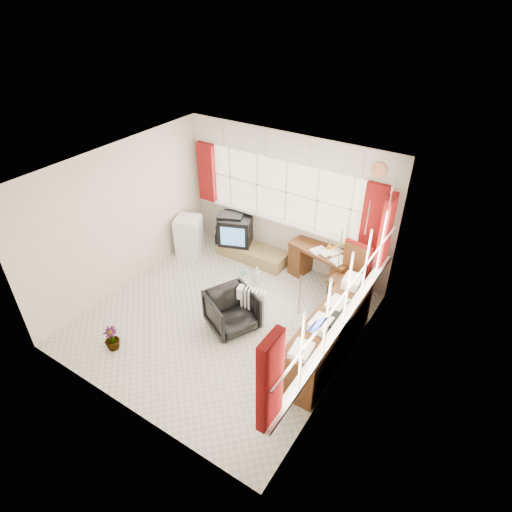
{
  "coord_description": "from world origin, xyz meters",
  "views": [
    {
      "loc": [
        3.24,
        -4.02,
        4.68
      ],
      "look_at": [
        0.29,
        0.55,
        1.02
      ],
      "focal_mm": 30.0,
      "sensor_mm": 36.0,
      "label": 1
    }
  ],
  "objects_px": {
    "radiator": "(254,308)",
    "crt_tv": "(236,229)",
    "desk": "(323,263)",
    "desk_lamp": "(345,247)",
    "tv_bench": "(252,253)",
    "mini_fridge": "(189,236)",
    "office_chair": "(232,311)",
    "credenza": "(328,336)",
    "task_chair": "(351,275)"
  },
  "relations": [
    {
      "from": "radiator",
      "to": "crt_tv",
      "type": "xyz_separation_m",
      "value": [
        -1.37,
        1.48,
        0.27
      ]
    },
    {
      "from": "desk",
      "to": "crt_tv",
      "type": "xyz_separation_m",
      "value": [
        -1.82,
        -0.07,
        0.15
      ]
    },
    {
      "from": "desk_lamp",
      "to": "tv_bench",
      "type": "bearing_deg",
      "value": 176.21
    },
    {
      "from": "mini_fridge",
      "to": "tv_bench",
      "type": "bearing_deg",
      "value": 22.89
    },
    {
      "from": "crt_tv",
      "to": "desk",
      "type": "bearing_deg",
      "value": 2.13
    },
    {
      "from": "desk",
      "to": "office_chair",
      "type": "relative_size",
      "value": 1.82
    },
    {
      "from": "desk",
      "to": "tv_bench",
      "type": "relative_size",
      "value": 0.91
    },
    {
      "from": "desk",
      "to": "credenza",
      "type": "relative_size",
      "value": 0.64
    },
    {
      "from": "radiator",
      "to": "office_chair",
      "type": "bearing_deg",
      "value": -124.09
    },
    {
      "from": "desk",
      "to": "task_chair",
      "type": "bearing_deg",
      "value": -29.28
    },
    {
      "from": "tv_bench",
      "to": "mini_fridge",
      "type": "bearing_deg",
      "value": -157.11
    },
    {
      "from": "office_chair",
      "to": "mini_fridge",
      "type": "relative_size",
      "value": 0.92
    },
    {
      "from": "tv_bench",
      "to": "crt_tv",
      "type": "xyz_separation_m",
      "value": [
        -0.38,
        0.01,
        0.4
      ]
    },
    {
      "from": "desk_lamp",
      "to": "radiator",
      "type": "height_order",
      "value": "desk_lamp"
    },
    {
      "from": "task_chair",
      "to": "crt_tv",
      "type": "xyz_separation_m",
      "value": [
        -2.46,
        0.29,
        -0.09
      ]
    },
    {
      "from": "office_chair",
      "to": "desk_lamp",
      "type": "bearing_deg",
      "value": -6.99
    },
    {
      "from": "crt_tv",
      "to": "credenza",
      "type": "bearing_deg",
      "value": -29.97
    },
    {
      "from": "desk",
      "to": "office_chair",
      "type": "distance_m",
      "value": 1.96
    },
    {
      "from": "office_chair",
      "to": "mini_fridge",
      "type": "height_order",
      "value": "mini_fridge"
    },
    {
      "from": "desk_lamp",
      "to": "tv_bench",
      "type": "distance_m",
      "value": 2.05
    },
    {
      "from": "mini_fridge",
      "to": "crt_tv",
      "type": "bearing_deg",
      "value": 32.84
    },
    {
      "from": "credenza",
      "to": "radiator",
      "type": "bearing_deg",
      "value": 177.67
    },
    {
      "from": "radiator",
      "to": "tv_bench",
      "type": "distance_m",
      "value": 1.77
    },
    {
      "from": "desk",
      "to": "credenza",
      "type": "xyz_separation_m",
      "value": [
        0.84,
        -1.6,
        0.01
      ]
    },
    {
      "from": "desk_lamp",
      "to": "desk",
      "type": "bearing_deg",
      "value": 154.51
    },
    {
      "from": "office_chair",
      "to": "credenza",
      "type": "relative_size",
      "value": 0.35
    },
    {
      "from": "office_chair",
      "to": "radiator",
      "type": "bearing_deg",
      "value": -7.79
    },
    {
      "from": "office_chair",
      "to": "radiator",
      "type": "relative_size",
      "value": 1.14
    },
    {
      "from": "desk",
      "to": "crt_tv",
      "type": "height_order",
      "value": "crt_tv"
    },
    {
      "from": "mini_fridge",
      "to": "desk_lamp",
      "type": "bearing_deg",
      "value": 6.84
    },
    {
      "from": "desk_lamp",
      "to": "crt_tv",
      "type": "height_order",
      "value": "desk_lamp"
    },
    {
      "from": "desk_lamp",
      "to": "tv_bench",
      "type": "height_order",
      "value": "desk_lamp"
    },
    {
      "from": "crt_tv",
      "to": "mini_fridge",
      "type": "bearing_deg",
      "value": -147.16
    },
    {
      "from": "task_chair",
      "to": "radiator",
      "type": "xyz_separation_m",
      "value": [
        -1.1,
        -1.19,
        -0.36
      ]
    },
    {
      "from": "desk",
      "to": "radiator",
      "type": "bearing_deg",
      "value": -106.19
    },
    {
      "from": "desk",
      "to": "credenza",
      "type": "bearing_deg",
      "value": -62.31
    },
    {
      "from": "task_chair",
      "to": "credenza",
      "type": "height_order",
      "value": "task_chair"
    },
    {
      "from": "desk",
      "to": "crt_tv",
      "type": "bearing_deg",
      "value": -177.87
    },
    {
      "from": "office_chair",
      "to": "tv_bench",
      "type": "bearing_deg",
      "value": 50.28
    },
    {
      "from": "crt_tv",
      "to": "mini_fridge",
      "type": "xyz_separation_m",
      "value": [
        -0.77,
        -0.5,
        -0.14
      ]
    },
    {
      "from": "desk_lamp",
      "to": "mini_fridge",
      "type": "height_order",
      "value": "desk_lamp"
    },
    {
      "from": "radiator",
      "to": "desk_lamp",
      "type": "bearing_deg",
      "value": 56.89
    },
    {
      "from": "desk",
      "to": "task_chair",
      "type": "height_order",
      "value": "task_chair"
    },
    {
      "from": "task_chair",
      "to": "desk",
      "type": "bearing_deg",
      "value": 150.72
    },
    {
      "from": "task_chair",
      "to": "mini_fridge",
      "type": "distance_m",
      "value": 3.25
    },
    {
      "from": "credenza",
      "to": "crt_tv",
      "type": "bearing_deg",
      "value": 150.03
    },
    {
      "from": "desk",
      "to": "radiator",
      "type": "distance_m",
      "value": 1.62
    },
    {
      "from": "desk",
      "to": "credenza",
      "type": "distance_m",
      "value": 1.81
    },
    {
      "from": "task_chair",
      "to": "credenza",
      "type": "xyz_separation_m",
      "value": [
        0.19,
        -1.24,
        -0.22
      ]
    },
    {
      "from": "task_chair",
      "to": "tv_bench",
      "type": "height_order",
      "value": "task_chair"
    }
  ]
}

